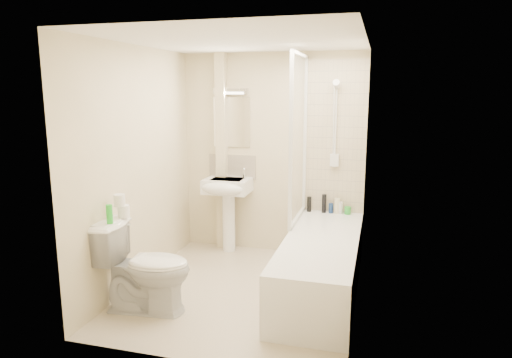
# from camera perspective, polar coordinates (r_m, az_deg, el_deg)

# --- Properties ---
(floor) EXTENTS (2.50, 2.50, 0.00)m
(floor) POSITION_cam_1_polar(r_m,az_deg,el_deg) (4.67, -1.71, -13.81)
(floor) COLOR beige
(floor) RESTS_ON ground
(wall_back) EXTENTS (2.20, 0.02, 2.40)m
(wall_back) POSITION_cam_1_polar(r_m,az_deg,el_deg) (5.50, 2.03, 3.06)
(wall_back) COLOR beige
(wall_back) RESTS_ON ground
(wall_left) EXTENTS (0.02, 2.50, 2.40)m
(wall_left) POSITION_cam_1_polar(r_m,az_deg,el_deg) (4.75, -14.61, 1.43)
(wall_left) COLOR beige
(wall_left) RESTS_ON ground
(wall_right) EXTENTS (0.02, 2.50, 2.40)m
(wall_right) POSITION_cam_1_polar(r_m,az_deg,el_deg) (4.13, 12.96, 0.10)
(wall_right) COLOR beige
(wall_right) RESTS_ON ground
(ceiling) EXTENTS (2.20, 2.50, 0.02)m
(ceiling) POSITION_cam_1_polar(r_m,az_deg,el_deg) (4.26, -1.91, 16.92)
(ceiling) COLOR white
(ceiling) RESTS_ON wall_back
(tile_back) EXTENTS (0.70, 0.01, 1.75)m
(tile_back) POSITION_cam_1_polar(r_m,az_deg,el_deg) (5.34, 9.90, 5.09)
(tile_back) COLOR beige
(tile_back) RESTS_ON wall_back
(tile_right) EXTENTS (0.01, 2.10, 1.75)m
(tile_right) POSITION_cam_1_polar(r_m,az_deg,el_deg) (4.29, 13.05, 3.55)
(tile_right) COLOR beige
(tile_right) RESTS_ON wall_right
(pipe_boxing) EXTENTS (0.12, 0.12, 2.40)m
(pipe_boxing) POSITION_cam_1_polar(r_m,az_deg,el_deg) (5.62, -4.29, 3.20)
(pipe_boxing) COLOR beige
(pipe_boxing) RESTS_ON ground
(splashback) EXTENTS (0.60, 0.02, 0.30)m
(splashback) POSITION_cam_1_polar(r_m,az_deg,el_deg) (5.65, -2.98, 1.52)
(splashback) COLOR beige
(splashback) RESTS_ON wall_back
(mirror) EXTENTS (0.46, 0.01, 0.60)m
(mirror) POSITION_cam_1_polar(r_m,az_deg,el_deg) (5.59, -3.05, 7.09)
(mirror) COLOR white
(mirror) RESTS_ON wall_back
(strip_light) EXTENTS (0.42, 0.07, 0.07)m
(strip_light) POSITION_cam_1_polar(r_m,az_deg,el_deg) (5.55, -3.16, 10.89)
(strip_light) COLOR silver
(strip_light) RESTS_ON wall_back
(bathtub) EXTENTS (0.70, 2.10, 0.55)m
(bathtub) POSITION_cam_1_polar(r_m,az_deg,el_deg) (4.60, 8.14, -10.43)
(bathtub) COLOR white
(bathtub) RESTS_ON ground
(shower_screen) EXTENTS (0.04, 0.92, 1.80)m
(shower_screen) POSITION_cam_1_polar(r_m,az_deg,el_deg) (4.95, 5.36, 5.04)
(shower_screen) COLOR white
(shower_screen) RESTS_ON bathtub
(shower_fixture) EXTENTS (0.10, 0.16, 0.99)m
(shower_fixture) POSITION_cam_1_polar(r_m,az_deg,el_deg) (5.29, 9.87, 6.35)
(shower_fixture) COLOR silver
(shower_fixture) RESTS_ON wall_back
(pedestal_sink) EXTENTS (0.54, 0.49, 1.04)m
(pedestal_sink) POSITION_cam_1_polar(r_m,az_deg,el_deg) (5.50, -3.69, -1.92)
(pedestal_sink) COLOR white
(pedestal_sink) RESTS_ON ground
(bottle_black_a) EXTENTS (0.05, 0.05, 0.18)m
(bottle_black_a) POSITION_cam_1_polar(r_m,az_deg,el_deg) (5.43, 6.66, -3.14)
(bottle_black_a) COLOR black
(bottle_black_a) RESTS_ON bathtub
(bottle_black_b) EXTENTS (0.05, 0.05, 0.22)m
(bottle_black_b) POSITION_cam_1_polar(r_m,az_deg,el_deg) (5.41, 8.50, -3.04)
(bottle_black_b) COLOR black
(bottle_black_b) RESTS_ON bathtub
(bottle_blue) EXTENTS (0.05, 0.05, 0.12)m
(bottle_blue) POSITION_cam_1_polar(r_m,az_deg,el_deg) (5.41, 9.34, -3.61)
(bottle_blue) COLOR navy
(bottle_blue) RESTS_ON bathtub
(bottle_cream) EXTENTS (0.07, 0.07, 0.18)m
(bottle_cream) POSITION_cam_1_polar(r_m,az_deg,el_deg) (5.40, 10.10, -3.33)
(bottle_cream) COLOR beige
(bottle_cream) RESTS_ON bathtub
(bottle_white_b) EXTENTS (0.06, 0.06, 0.14)m
(bottle_white_b) POSITION_cam_1_polar(r_m,az_deg,el_deg) (5.40, 10.50, -3.56)
(bottle_white_b) COLOR silver
(bottle_white_b) RESTS_ON bathtub
(bottle_green) EXTENTS (0.07, 0.07, 0.09)m
(bottle_green) POSITION_cam_1_polar(r_m,az_deg,el_deg) (5.40, 11.38, -3.87)
(bottle_green) COLOR green
(bottle_green) RESTS_ON bathtub
(toilet) EXTENTS (0.62, 0.90, 0.83)m
(toilet) POSITION_cam_1_polar(r_m,az_deg,el_deg) (4.26, -13.65, -10.59)
(toilet) COLOR white
(toilet) RESTS_ON ground
(toilet_roll_lower) EXTENTS (0.11, 0.11, 0.11)m
(toilet_roll_lower) POSITION_cam_1_polar(r_m,az_deg,el_deg) (4.32, -16.21, -3.88)
(toilet_roll_lower) COLOR white
(toilet_roll_lower) RESTS_ON toilet
(toilet_roll_upper) EXTENTS (0.10, 0.10, 0.11)m
(toilet_roll_upper) POSITION_cam_1_polar(r_m,az_deg,el_deg) (4.27, -16.72, -2.56)
(toilet_roll_upper) COLOR white
(toilet_roll_upper) RESTS_ON toilet_roll_lower
(green_bottle) EXTENTS (0.05, 0.05, 0.17)m
(green_bottle) POSITION_cam_1_polar(r_m,az_deg,el_deg) (4.15, -17.85, -4.20)
(green_bottle) COLOR green
(green_bottle) RESTS_ON toilet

